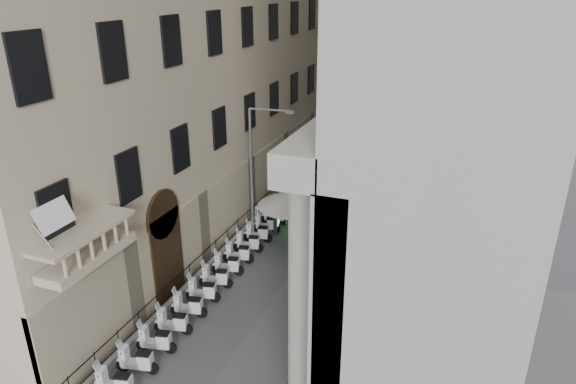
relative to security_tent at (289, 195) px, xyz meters
The scene contains 28 objects.
iron_fence 4.31m from the security_tent, 143.17° to the right, with size 0.30×28.00×1.40m, color black, non-canonical shape.
blue_awning 8.77m from the security_tent, 46.07° to the left, with size 1.60×3.00×3.00m, color navy, non-canonical shape.
scooter_2 13.57m from the security_tent, 96.23° to the right, with size 0.56×1.40×1.50m, color white, non-canonical shape.
scooter_3 12.29m from the security_tent, 96.92° to the right, with size 0.56×1.40×1.50m, color white, non-canonical shape.
scooter_4 11.02m from the security_tent, 97.77° to the right, with size 0.56×1.40×1.50m, color white, non-canonical shape.
scooter_5 9.77m from the security_tent, 98.85° to the right, with size 0.56×1.40×1.50m, color white, non-canonical shape.
scooter_6 8.53m from the security_tent, 100.29° to the right, with size 0.56×1.40×1.50m, color white, non-canonical shape.
scooter_7 7.32m from the security_tent, 102.27° to the right, with size 0.56×1.40×1.50m, color white, non-canonical shape.
scooter_8 6.16m from the security_tent, 105.17° to the right, with size 0.56×1.40×1.50m, color white, non-canonical shape.
scooter_9 5.06m from the security_tent, 109.80° to the right, with size 0.56×1.40×1.50m, color white, non-canonical shape.
scooter_10 4.10m from the security_tent, 118.17° to the right, with size 0.56×1.40×1.50m, color white, non-canonical shape.
scooter_11 3.38m from the security_tent, 136.27° to the right, with size 0.56×1.40×1.50m, color white, non-canonical shape.
scooter_12 3.09m from the security_tent, behind, with size 0.56×1.40×1.50m, color white, non-canonical shape.
scooter_13 3.33m from the security_tent, 139.13° to the left, with size 0.56×1.40×1.50m, color white, non-canonical shape.
scooter_14 4.02m from the security_tent, 119.38° to the left, with size 0.56×1.40×1.50m, color white, non-canonical shape.
scooter_15 4.96m from the security_tent, 110.41° to the left, with size 0.56×1.40×1.50m, color white, non-canonical shape.
barrier_2 11.93m from the security_tent, 66.18° to the right, with size 0.60×2.40×1.10m, color #9EA0A5, non-canonical shape.
barrier_3 9.77m from the security_tent, 60.00° to the right, with size 0.60×2.40×1.10m, color #9EA0A5, non-canonical shape.
barrier_4 7.82m from the security_tent, 50.18° to the right, with size 0.60×2.40×1.10m, color #9EA0A5, non-canonical shape.
barrier_5 6.26m from the security_tent, 33.67° to the right, with size 0.60×2.40×1.10m, color #9EA0A5, non-canonical shape.
barrier_6 5.46m from the security_tent, ahead, with size 0.60×2.40×1.10m, color #9EA0A5, non-canonical shape.
barrier_7 5.74m from the security_tent, 21.80° to the left, with size 0.60×2.40×1.10m, color #9EA0A5, non-canonical shape.
security_tent is the anchor object (origin of this frame).
street_lamp 2.85m from the security_tent, 140.48° to the right, with size 2.64×0.39×8.10m.
info_kiosk 2.09m from the security_tent, behind, with size 0.39×0.81×1.66m.
pedestrian_a 5.88m from the security_tent, 86.25° to the left, with size 0.63×0.41×1.73m, color black.
pedestrian_b 8.02m from the security_tent, 73.33° to the left, with size 0.84×0.65×1.73m, color black.
pedestrian_c 10.21m from the security_tent, 90.23° to the left, with size 0.79×0.52×1.63m, color black.
Camera 1 is at (8.21, -6.21, 14.49)m, focal length 32.00 mm.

